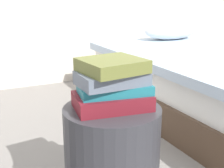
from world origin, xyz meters
name	(u,v)px	position (x,y,z in m)	size (l,w,h in m)	color
side_table	(112,158)	(0.00, 0.00, 0.22)	(0.40, 0.40, 0.45)	#333338
book_maroon	(113,101)	(0.00, 0.00, 0.48)	(0.29, 0.19, 0.06)	maroon
book_teal	(115,89)	(0.01, 0.00, 0.53)	(0.28, 0.15, 0.04)	#1E727F
book_slate	(113,78)	(0.00, 0.00, 0.57)	(0.26, 0.17, 0.05)	slate
book_olive	(111,65)	(0.00, 0.00, 0.62)	(0.23, 0.21, 0.05)	olive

